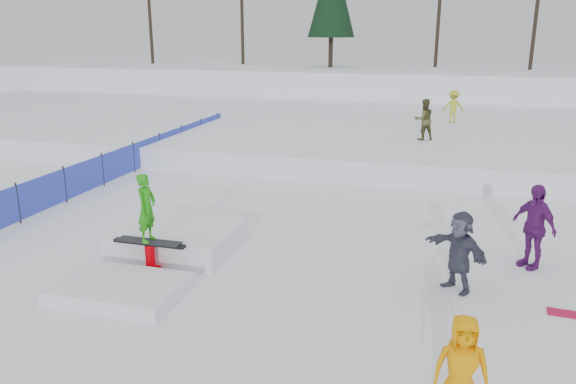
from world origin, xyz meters
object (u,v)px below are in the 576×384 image
(walker_ygreen, at_px, (453,107))
(jib_rail_feature, at_px, (164,248))
(spectator_purple, at_px, (534,226))
(walker_olive, at_px, (424,119))
(spectator_dark, at_px, (459,251))
(safety_fence, at_px, (134,157))
(spectator_yellow, at_px, (461,369))

(walker_ygreen, relative_size, jib_rail_feature, 0.33)
(walker_ygreen, xyz_separation_m, spectator_purple, (1.70, -14.56, -0.62))
(walker_olive, height_order, spectator_dark, walker_olive)
(walker_ygreen, height_order, spectator_dark, walker_ygreen)
(spectator_dark, bearing_deg, jib_rail_feature, -133.72)
(walker_olive, bearing_deg, safety_fence, -1.70)
(spectator_purple, bearing_deg, spectator_dark, -85.04)
(safety_fence, relative_size, walker_ygreen, 10.93)
(walker_olive, distance_m, walker_ygreen, 4.80)
(safety_fence, height_order, walker_ygreen, walker_ygreen)
(walker_olive, relative_size, spectator_purple, 0.86)
(walker_ygreen, bearing_deg, spectator_purple, 91.72)
(spectator_yellow, bearing_deg, jib_rail_feature, 140.88)
(spectator_purple, height_order, jib_rail_feature, jib_rail_feature)
(safety_fence, bearing_deg, spectator_dark, -31.16)
(walker_olive, height_order, jib_rail_feature, walker_olive)
(spectator_dark, bearing_deg, spectator_yellow, -46.35)
(spectator_yellow, bearing_deg, safety_fence, 127.56)
(walker_olive, relative_size, spectator_dark, 0.98)
(safety_fence, height_order, walker_olive, walker_olive)
(spectator_yellow, xyz_separation_m, spectator_dark, (0.00, 3.92, 0.07))
(walker_ygreen, distance_m, spectator_purple, 14.68)
(walker_ygreen, bearing_deg, safety_fence, 36.39)
(spectator_purple, height_order, spectator_yellow, spectator_purple)
(jib_rail_feature, bearing_deg, walker_olive, 67.41)
(walker_ygreen, relative_size, spectator_yellow, 1.00)
(spectator_yellow, xyz_separation_m, jib_rail_feature, (-6.16, 3.64, -0.43))
(spectator_purple, distance_m, spectator_yellow, 5.71)
(walker_ygreen, distance_m, spectator_dark, 16.17)
(walker_olive, distance_m, jib_rail_feature, 12.80)
(safety_fence, height_order, jib_rail_feature, jib_rail_feature)
(jib_rail_feature, bearing_deg, spectator_dark, 2.62)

